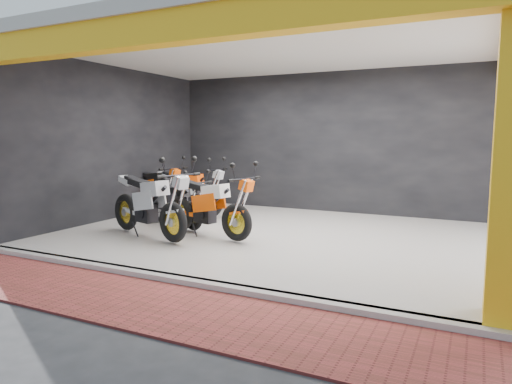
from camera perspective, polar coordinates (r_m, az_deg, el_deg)
ground at (r=7.03m, az=-3.87°, el=-9.16°), size 80.00×80.00×0.00m
showroom_floor at (r=8.76m, az=2.71°, el=-5.58°), size 8.00×6.00×0.10m
showroom_ceiling at (r=8.70m, az=2.85°, el=17.88°), size 8.40×6.40×0.20m
back_wall at (r=11.46m, az=8.96°, el=5.89°), size 8.20×0.20×3.50m
left_wall at (r=10.85m, az=-17.63°, el=5.59°), size 0.20×6.20×3.50m
header_beam_front at (r=6.06m, az=-9.16°, el=19.72°), size 8.40×0.30×0.40m
floor_kerb at (r=6.20m, az=-8.67°, el=-11.00°), size 8.00×0.20×0.10m
paver_front at (r=5.62m, az=-13.32°, el=-13.40°), size 9.00×1.40×0.03m
moto_hero at (r=7.94m, az=-2.47°, el=-1.52°), size 2.35×1.27×1.36m
moto_row_a at (r=7.95m, az=-10.38°, el=-1.30°), size 2.53×1.55×1.45m
moto_row_b at (r=8.95m, az=-7.93°, el=-1.24°), size 2.03×1.32×1.16m
moto_row_c at (r=10.38m, az=-5.73°, el=0.37°), size 2.20×0.88×1.33m
moto_row_d at (r=10.86m, az=-10.81°, el=0.62°), size 2.33×1.36×1.34m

